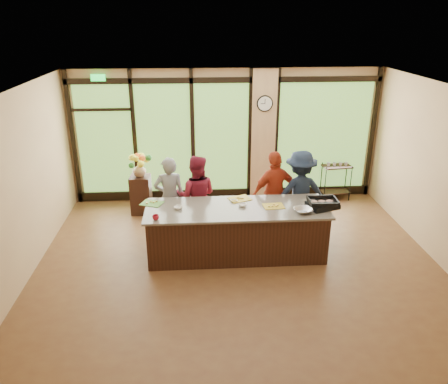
{
  "coord_description": "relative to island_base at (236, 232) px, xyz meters",
  "views": [
    {
      "loc": [
        -0.7,
        -6.64,
        4.05
      ],
      "look_at": [
        -0.22,
        0.4,
        1.18
      ],
      "focal_mm": 35.0,
      "sensor_mm": 36.0,
      "label": 1
    }
  ],
  "objects": [
    {
      "name": "floor",
      "position": [
        0.0,
        -0.3,
        -0.44
      ],
      "size": [
        7.0,
        7.0,
        0.0
      ],
      "primitive_type": "plane",
      "color": "brown",
      "rests_on": "ground"
    },
    {
      "name": "ceiling",
      "position": [
        0.0,
        -0.3,
        2.56
      ],
      "size": [
        7.0,
        7.0,
        0.0
      ],
      "primitive_type": "plane",
      "rotation": [
        3.14,
        0.0,
        0.0
      ],
      "color": "silver",
      "rests_on": "back_wall"
    },
    {
      "name": "back_wall",
      "position": [
        0.0,
        2.7,
        1.06
      ],
      "size": [
        7.0,
        0.0,
        7.0
      ],
      "primitive_type": "plane",
      "rotation": [
        1.57,
        0.0,
        0.0
      ],
      "color": "tan",
      "rests_on": "floor"
    },
    {
      "name": "left_wall",
      "position": [
        -3.5,
        -0.3,
        1.06
      ],
      "size": [
        0.0,
        6.0,
        6.0
      ],
      "primitive_type": "plane",
      "rotation": [
        1.57,
        0.0,
        1.57
      ],
      "color": "tan",
      "rests_on": "floor"
    },
    {
      "name": "right_wall",
      "position": [
        3.5,
        -0.3,
        1.06
      ],
      "size": [
        0.0,
        6.0,
        6.0
      ],
      "primitive_type": "plane",
      "rotation": [
        1.57,
        0.0,
        -1.57
      ],
      "color": "tan",
      "rests_on": "floor"
    },
    {
      "name": "window_wall",
      "position": [
        0.16,
        2.65,
        0.95
      ],
      "size": [
        6.9,
        0.12,
        3.0
      ],
      "color": "tan",
      "rests_on": "floor"
    },
    {
      "name": "island_base",
      "position": [
        0.0,
        0.0,
        0.0
      ],
      "size": [
        3.1,
        1.0,
        0.88
      ],
      "primitive_type": "cube",
      "color": "black",
      "rests_on": "floor"
    },
    {
      "name": "countertop",
      "position": [
        0.0,
        0.0,
        0.46
      ],
      "size": [
        3.2,
        1.1,
        0.04
      ],
      "primitive_type": "cube",
      "color": "gray",
      "rests_on": "island_base"
    },
    {
      "name": "wall_clock",
      "position": [
        0.85,
        2.57,
        1.81
      ],
      "size": [
        0.36,
        0.04,
        0.36
      ],
      "color": "black",
      "rests_on": "window_wall"
    },
    {
      "name": "cook_left",
      "position": [
        -1.21,
        0.79,
        0.37
      ],
      "size": [
        0.63,
        0.45,
        1.62
      ],
      "primitive_type": "imported",
      "rotation": [
        0.0,
        0.0,
        3.25
      ],
      "color": "gray",
      "rests_on": "floor"
    },
    {
      "name": "cook_midleft",
      "position": [
        -0.7,
        0.84,
        0.37
      ],
      "size": [
        0.87,
        0.73,
        1.62
      ],
      "primitive_type": "imported",
      "rotation": [
        0.0,
        0.0,
        2.99
      ],
      "color": "maroon",
      "rests_on": "floor"
    },
    {
      "name": "cook_midright",
      "position": [
        0.81,
        0.79,
        0.4
      ],
      "size": [
        1.07,
        0.73,
        1.69
      ],
      "primitive_type": "imported",
      "rotation": [
        0.0,
        0.0,
        3.5
      ],
      "color": "#9F3018",
      "rests_on": "floor"
    },
    {
      "name": "cook_right",
      "position": [
        1.31,
        0.8,
        0.4
      ],
      "size": [
        1.15,
        0.74,
        1.69
      ],
      "primitive_type": "imported",
      "rotation": [
        0.0,
        0.0,
        3.25
      ],
      "color": "#172033",
      "rests_on": "floor"
    },
    {
      "name": "roasting_pan",
      "position": [
        1.5,
        -0.09,
        0.52
      ],
      "size": [
        0.59,
        0.52,
        0.09
      ],
      "primitive_type": "cube",
      "rotation": [
        0.0,
        0.0,
        0.32
      ],
      "color": "black",
      "rests_on": "countertop"
    },
    {
      "name": "mixing_bowl",
      "position": [
        1.11,
        -0.28,
        0.52
      ],
      "size": [
        0.37,
        0.37,
        0.08
      ],
      "primitive_type": "imported",
      "rotation": [
        0.0,
        0.0,
        0.24
      ],
      "color": "silver",
      "rests_on": "countertop"
    },
    {
      "name": "cutting_board_left",
      "position": [
        -1.5,
        0.28,
        0.49
      ],
      "size": [
        0.45,
        0.39,
        0.01
      ],
      "primitive_type": "cube",
      "rotation": [
        0.0,
        0.0,
        -0.37
      ],
      "color": "#559B38",
      "rests_on": "countertop"
    },
    {
      "name": "cutting_board_center",
      "position": [
        0.09,
        0.38,
        0.49
      ],
      "size": [
        0.46,
        0.41,
        0.01
      ],
      "primitive_type": "cube",
      "rotation": [
        0.0,
        0.0,
        0.38
      ],
      "color": "gold",
      "rests_on": "countertop"
    },
    {
      "name": "cutting_board_right",
      "position": [
        0.65,
        0.01,
        0.49
      ],
      "size": [
        0.38,
        0.3,
        0.01
      ],
      "primitive_type": "cube",
      "rotation": [
        0.0,
        0.0,
        0.09
      ],
      "color": "gold",
      "rests_on": "countertop"
    },
    {
      "name": "prep_bowl_near",
      "position": [
        -1.02,
        0.02,
        0.5
      ],
      "size": [
        0.16,
        0.16,
        0.05
      ],
      "primitive_type": "imported",
      "rotation": [
        0.0,
        0.0,
        -0.07
      ],
      "color": "white",
      "rests_on": "countertop"
    },
    {
      "name": "prep_bowl_mid",
      "position": [
        0.11,
        0.05,
        0.5
      ],
      "size": [
        0.18,
        0.18,
        0.04
      ],
      "primitive_type": "imported",
      "rotation": [
        0.0,
        0.0,
        0.26
      ],
      "color": "white",
      "rests_on": "countertop"
    },
    {
      "name": "prep_bowl_far",
      "position": [
        -0.02,
        0.27,
        0.5
      ],
      "size": [
        0.16,
        0.16,
        0.03
      ],
      "primitive_type": "imported",
      "rotation": [
        0.0,
        0.0,
        0.31
      ],
      "color": "white",
      "rests_on": "countertop"
    },
    {
      "name": "red_ramekin",
      "position": [
        -1.38,
        -0.4,
        0.52
      ],
      "size": [
        0.13,
        0.13,
        0.09
      ],
      "primitive_type": "imported",
      "rotation": [
        0.0,
        0.0,
        -0.2
      ],
      "color": "#A81024",
      "rests_on": "countertop"
    },
    {
      "name": "flower_stand",
      "position": [
        -1.9,
        1.94,
        -0.02
      ],
      "size": [
        0.45,
        0.45,
        0.85
      ],
      "primitive_type": "cube",
      "rotation": [
        0.0,
        0.0,
        -0.05
      ],
      "color": "black",
      "rests_on": "floor"
    },
    {
      "name": "flower_vase",
      "position": [
        -1.9,
        1.94,
        0.56
      ],
      "size": [
        0.37,
        0.37,
        0.3
      ],
      "primitive_type": "imported",
      "rotation": [
        0.0,
        0.0,
        -0.39
      ],
      "color": "#8A6B4B",
      "rests_on": "flower_stand"
    },
    {
      "name": "bar_cart",
      "position": [
        2.58,
        2.45,
        0.1
      ],
      "size": [
        0.7,
        0.46,
        0.9
      ],
      "rotation": [
        0.0,
        0.0,
        0.13
      ],
      "color": "black",
      "rests_on": "floor"
    }
  ]
}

